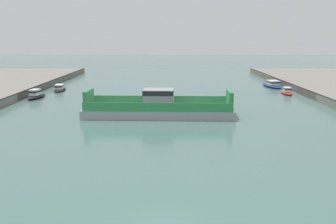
# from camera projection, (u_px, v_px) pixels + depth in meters

# --- Properties ---
(chain_ferry) EXTENTS (19.01, 6.32, 3.46)m
(chain_ferry) POSITION_uv_depth(u_px,v_px,m) (161.00, 108.00, 48.50)
(chain_ferry) COLOR #939399
(chain_ferry) RESTS_ON ground
(moored_boat_near_left) EXTENTS (3.46, 8.06, 1.35)m
(moored_boat_near_left) POSITION_uv_depth(u_px,v_px,m) (274.00, 85.00, 76.86)
(moored_boat_near_left) COLOR navy
(moored_boat_near_left) RESTS_ON ground
(moored_boat_mid_left) EXTENTS (2.33, 5.87, 1.53)m
(moored_boat_mid_left) POSITION_uv_depth(u_px,v_px,m) (38.00, 95.00, 62.84)
(moored_boat_mid_left) COLOR black
(moored_boat_mid_left) RESTS_ON ground
(moored_boat_mid_right) EXTENTS (2.77, 7.01, 1.20)m
(moored_boat_mid_right) POSITION_uv_depth(u_px,v_px,m) (62.00, 88.00, 71.95)
(moored_boat_mid_right) COLOR black
(moored_boat_mid_right) RESTS_ON ground
(moored_boat_far_left) EXTENTS (2.00, 5.21, 1.25)m
(moored_boat_far_left) POSITION_uv_depth(u_px,v_px,m) (289.00, 91.00, 67.38)
(moored_boat_far_left) COLOR red
(moored_boat_far_left) RESTS_ON ground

